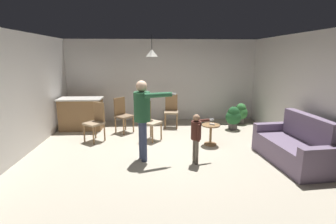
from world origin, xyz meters
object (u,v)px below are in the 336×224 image
Objects in this scene: potted_plant_by_wall at (241,112)px; spare_remote_on_table at (212,124)px; kitchen_counter at (81,114)px; side_table_by_couch at (211,132)px; person_adult at (143,112)px; couch_floral at (295,147)px; dining_chair_near_wall at (96,120)px; dining_chair_by_counter at (171,109)px; person_child at (196,133)px; dining_chair_spare at (122,114)px; potted_plant_corner at (233,117)px; dining_chair_centre_back at (149,119)px.

potted_plant_by_wall is 5.16× the size of spare_remote_on_table.
kitchen_counter is 2.42× the size of side_table_by_couch.
kitchen_counter is 0.74× the size of person_adult.
couch_floral is 5.76m from kitchen_counter.
potted_plant_by_wall is 2.41m from spare_remote_on_table.
dining_chair_near_wall is 7.69× the size of spare_remote_on_table.
potted_plant_by_wall is (2.28, 0.22, -0.18)m from dining_chair_by_counter.
person_child is 2.90m from dining_chair_spare.
dining_chair_by_counter is (2.71, 0.13, 0.07)m from kitchen_counter.
person_child is (-2.05, 0.07, 0.31)m from couch_floral.
potted_plant_corner is at bearing 52.94° from side_table_by_couch.
dining_chair_near_wall is (-2.36, 1.57, -0.10)m from person_child.
person_adult reaches higher than person_child.
spare_remote_on_table is (-0.95, -1.32, 0.15)m from potted_plant_corner.
person_adult is (1.94, -2.40, 0.57)m from kitchen_counter.
spare_remote_on_table is at bearing 136.77° from person_child.
kitchen_counter is at bearing 176.38° from potted_plant_corner.
side_table_by_couch is (-1.50, 1.14, -0.00)m from couch_floral.
kitchen_counter is 1.26× the size of dining_chair_centre_back.
potted_plant_by_wall reaches higher than side_table_by_couch.
side_table_by_couch is 1.62m from dining_chair_centre_back.
dining_chair_centre_back is 1.00× the size of dining_chair_spare.
dining_chair_by_counter and dining_chair_near_wall have the same top height.
dining_chair_spare is (-2.31, 1.23, 0.22)m from side_table_by_couch.
dining_chair_by_counter is 1.94m from spare_remote_on_table.
person_adult is 1.69× the size of dining_chair_by_counter.
dining_chair_centre_back reaches higher than side_table_by_couch.
person_adult is at bearing 171.52° from dining_chair_near_wall.
dining_chair_near_wall is 1.43× the size of potted_plant_corner.
side_table_by_couch is 4.00× the size of spare_remote_on_table.
dining_chair_near_wall is at bearing -58.28° from kitchen_counter.
couch_floral is at bearing -162.85° from dining_chair_near_wall.
couch_floral is 2.67× the size of potted_plant_corner.
person_child is at bearing -122.74° from potted_plant_corner.
dining_chair_by_counter is at bearing -111.85° from dining_chair_near_wall.
couch_floral is at bearing 73.27° from person_child.
dining_chair_spare is 3.29m from potted_plant_corner.
spare_remote_on_table is at bearing -152.64° from dining_chair_near_wall.
dining_chair_spare is at bearing 53.10° from couch_floral.
kitchen_counter is 1.21× the size of person_child.
person_child reaches higher than side_table_by_couch.
couch_floral and dining_chair_centre_back have the same top height.
person_adult is at bearing -137.96° from potted_plant_by_wall.
kitchen_counter is 5.00m from potted_plant_by_wall.
potted_plant_corner is (4.54, -0.29, -0.09)m from kitchen_counter.
kitchen_counter is 2.71m from dining_chair_by_counter.
dining_chair_centre_back is at bearing -162.72° from person_child.
side_table_by_couch is 2.63m from dining_chair_spare.
dining_chair_centre_back reaches higher than potted_plant_corner.
kitchen_counter is 4.55m from potted_plant_corner.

